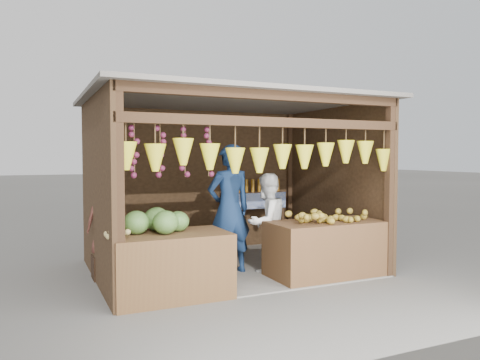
% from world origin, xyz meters
% --- Properties ---
extents(ground, '(80.00, 80.00, 0.00)m').
position_xyz_m(ground, '(0.00, 0.00, 0.00)').
color(ground, '#514F49').
rests_on(ground, ground).
extents(stall_structure, '(4.30, 3.30, 2.66)m').
position_xyz_m(stall_structure, '(-0.03, -0.04, 1.67)').
color(stall_structure, slate).
rests_on(stall_structure, ground).
extents(back_shelf, '(1.25, 0.32, 1.32)m').
position_xyz_m(back_shelf, '(1.05, 1.28, 0.87)').
color(back_shelf, '#382314').
rests_on(back_shelf, ground).
extents(counter_left, '(1.46, 0.85, 0.81)m').
position_xyz_m(counter_left, '(-1.27, -1.10, 0.40)').
color(counter_left, '#512E1B').
rests_on(counter_left, ground).
extents(counter_right, '(1.68, 0.85, 0.81)m').
position_xyz_m(counter_right, '(1.10, -1.05, 0.41)').
color(counter_right, '#462D17').
rests_on(counter_right, ground).
extents(stool, '(0.36, 0.36, 0.34)m').
position_xyz_m(stool, '(-1.87, 0.17, 0.17)').
color(stool, black).
rests_on(stool, ground).
extents(man_standing, '(0.75, 0.53, 1.94)m').
position_xyz_m(man_standing, '(-0.13, -0.32, 0.97)').
color(man_standing, '#13284A').
rests_on(man_standing, ground).
extents(woman_standing, '(0.88, 0.79, 1.51)m').
position_xyz_m(woman_standing, '(0.45, -0.43, 0.75)').
color(woman_standing, white).
rests_on(woman_standing, ground).
extents(vendor_seated, '(0.52, 0.37, 1.01)m').
position_xyz_m(vendor_seated, '(-1.87, 0.17, 0.84)').
color(vendor_seated, '#562B22').
rests_on(vendor_seated, stool).
extents(melon_pile, '(1.00, 0.50, 0.32)m').
position_xyz_m(melon_pile, '(-1.36, -1.03, 0.97)').
color(melon_pile, '#1D4813').
rests_on(melon_pile, counter_left).
extents(tanfruit_pile, '(0.34, 0.40, 0.13)m').
position_xyz_m(tanfruit_pile, '(-1.91, -1.17, 0.87)').
color(tanfruit_pile, '#9E8849').
rests_on(tanfruit_pile, counter_left).
extents(mango_pile, '(1.40, 0.64, 0.22)m').
position_xyz_m(mango_pile, '(1.14, -1.10, 0.92)').
color(mango_pile, '#AF6017').
rests_on(mango_pile, counter_right).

